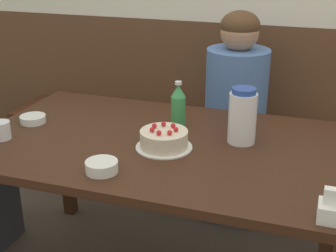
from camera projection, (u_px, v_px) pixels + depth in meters
The scene contains 9 objects.
bench_seat at pixel (207, 163), 2.83m from camera, with size 2.52×0.38×0.47m.
dining_table at pixel (161, 159), 1.95m from camera, with size 1.52×0.92×0.73m.
birthday_cake at pixel (164, 139), 1.84m from camera, with size 0.23×0.23×0.09m.
water_pitcher at pixel (242, 116), 1.87m from camera, with size 0.11×0.11×0.23m.
soju_bottle at pixel (178, 106), 2.02m from camera, with size 0.06×0.06×0.21m.
bowl_soup_white at pixel (33, 119), 2.10m from camera, with size 0.12×0.12×0.03m.
bowl_rice_small at pixel (102, 167), 1.66m from camera, with size 0.12×0.12×0.04m.
glass_water_tall at pixel (1, 130), 1.93m from camera, with size 0.08×0.08×0.07m.
person_pale_blue_shirt at pixel (235, 123), 2.56m from camera, with size 0.33×0.34×1.16m.
Camera 1 is at (0.59, -1.65, 1.50)m, focal length 50.00 mm.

